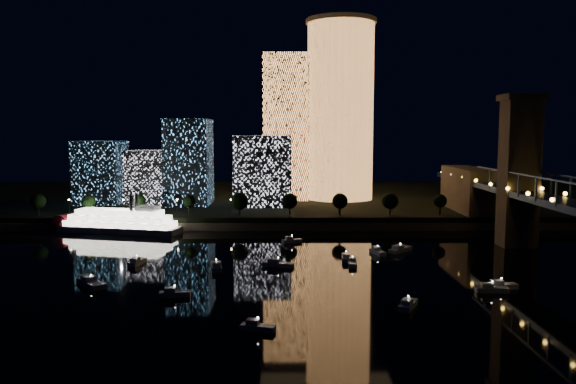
# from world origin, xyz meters

# --- Properties ---
(ground) EXTENTS (520.00, 520.00, 0.00)m
(ground) POSITION_xyz_m (0.00, 0.00, 0.00)
(ground) COLOR black
(ground) RESTS_ON ground
(far_bank) EXTENTS (420.00, 160.00, 5.00)m
(far_bank) POSITION_xyz_m (0.00, 160.00, 2.50)
(far_bank) COLOR black
(far_bank) RESTS_ON ground
(seawall) EXTENTS (420.00, 6.00, 3.00)m
(seawall) POSITION_xyz_m (0.00, 82.00, 1.50)
(seawall) COLOR #6B5E4C
(seawall) RESTS_ON ground
(tower_cylindrical) EXTENTS (34.00, 34.00, 86.50)m
(tower_cylindrical) POSITION_xyz_m (15.16, 142.34, 48.37)
(tower_cylindrical) COLOR #EE954C
(tower_cylindrical) RESTS_ON far_bank
(tower_rectangular) EXTENTS (22.01, 22.01, 70.02)m
(tower_rectangular) POSITION_xyz_m (-11.38, 143.39, 40.01)
(tower_rectangular) COLOR #EE954C
(tower_rectangular) RESTS_ON far_bank
(midrise_blocks) EXTENTS (98.53, 30.51, 38.69)m
(midrise_blocks) POSITION_xyz_m (-58.78, 123.17, 20.76)
(midrise_blocks) COLOR white
(midrise_blocks) RESTS_ON far_bank
(riverboat) EXTENTS (50.79, 20.91, 15.02)m
(riverboat) POSITION_xyz_m (-76.52, 77.12, 3.85)
(riverboat) COLOR silver
(riverboat) RESTS_ON ground
(motorboats) EXTENTS (109.24, 89.92, 2.78)m
(motorboats) POSITION_xyz_m (-7.70, 15.36, 0.81)
(motorboats) COLOR silver
(motorboats) RESTS_ON ground
(esplanade_trees) EXTENTS (165.66, 6.96, 8.98)m
(esplanade_trees) POSITION_xyz_m (-26.74, 88.00, 10.47)
(esplanade_trees) COLOR black
(esplanade_trees) RESTS_ON far_bank
(street_lamps) EXTENTS (132.70, 0.70, 5.65)m
(street_lamps) POSITION_xyz_m (-34.00, 94.00, 9.02)
(street_lamps) COLOR black
(street_lamps) RESTS_ON far_bank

